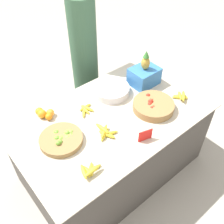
{
  "coord_description": "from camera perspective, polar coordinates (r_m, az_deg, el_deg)",
  "views": [
    {
      "loc": [
        -1.09,
        -1.31,
        2.46
      ],
      "look_at": [
        0.0,
        0.0,
        0.85
      ],
      "focal_mm": 42.0,
      "sensor_mm": 36.0,
      "label": 1
    }
  ],
  "objects": [
    {
      "name": "metal_bowl",
      "position": [
        2.6,
        -0.22,
        4.81
      ],
      "size": [
        0.36,
        0.36,
        0.08
      ],
      "color": "silver",
      "rests_on": "market_table"
    },
    {
      "name": "lime_bowl",
      "position": [
        2.19,
        -10.89,
        -5.77
      ],
      "size": [
        0.36,
        0.36,
        0.08
      ],
      "color": "olive",
      "rests_on": "market_table"
    },
    {
      "name": "orange_pile",
      "position": [
        2.42,
        -14.48,
        -0.31
      ],
      "size": [
        0.14,
        0.18,
        0.08
      ],
      "color": "orange",
      "rests_on": "market_table"
    },
    {
      "name": "banana_bunch_front_left",
      "position": [
        2.63,
        14.79,
        3.3
      ],
      "size": [
        0.15,
        0.15,
        0.06
      ],
      "color": "yellow",
      "rests_on": "market_table"
    },
    {
      "name": "banana_bunch_front_center",
      "position": [
        2.2,
        -1.43,
        -4.45
      ],
      "size": [
        0.19,
        0.22,
        0.06
      ],
      "color": "yellow",
      "rests_on": "market_table"
    },
    {
      "name": "market_table",
      "position": [
        2.67,
        0.0,
        -7.02
      ],
      "size": [
        1.81,
        1.09,
        0.8
      ],
      "color": "#4C4742",
      "rests_on": "ground_plane"
    },
    {
      "name": "produce_crate",
      "position": [
        2.7,
        7.04,
        8.04
      ],
      "size": [
        0.28,
        0.23,
        0.38
      ],
      "color": "#3370B7",
      "rests_on": "market_table"
    },
    {
      "name": "ground_plane",
      "position": [
        2.99,
        0.0,
        -11.92
      ],
      "size": [
        12.0,
        12.0,
        0.0
      ],
      "primitive_type": "plane",
      "color": "#ADA599"
    },
    {
      "name": "vendor_person",
      "position": [
        3.1,
        -5.94,
        10.82
      ],
      "size": [
        0.3,
        0.3,
        1.72
      ],
      "color": "#385B42",
      "rests_on": "ground_plane"
    },
    {
      "name": "price_sign",
      "position": [
        2.16,
        7.26,
        -5.05
      ],
      "size": [
        0.12,
        0.04,
        0.11
      ],
      "rotation": [
        0.0,
        0.0,
        -0.29
      ],
      "color": "red",
      "rests_on": "market_table"
    },
    {
      "name": "tomato_basket",
      "position": [
        2.45,
        8.88,
        1.37
      ],
      "size": [
        0.38,
        0.38,
        0.09
      ],
      "color": "olive",
      "rests_on": "market_table"
    },
    {
      "name": "banana_bunch_back_center",
      "position": [
        2.43,
        -5.78,
        0.61
      ],
      "size": [
        0.17,
        0.16,
        0.03
      ],
      "color": "yellow",
      "rests_on": "market_table"
    },
    {
      "name": "banana_bunch_middle_right",
      "position": [
        1.98,
        -4.88,
        -12.53
      ],
      "size": [
        0.18,
        0.14,
        0.06
      ],
      "color": "yellow",
      "rests_on": "market_table"
    }
  ]
}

